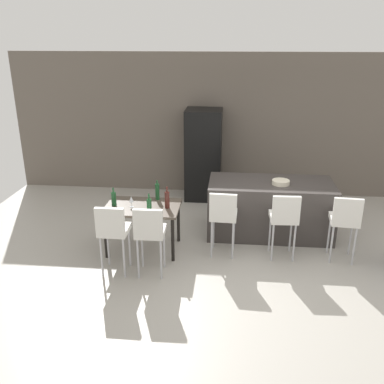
{
  "coord_description": "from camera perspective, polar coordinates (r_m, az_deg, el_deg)",
  "views": [
    {
      "loc": [
        -0.36,
        -5.68,
        3.21
      ],
      "look_at": [
        -0.98,
        0.59,
        0.85
      ],
      "focal_mm": 39.41,
      "sensor_mm": 36.0,
      "label": 1
    }
  ],
  "objects": [
    {
      "name": "kitchen_island",
      "position": [
        7.24,
        10.47,
        -2.16
      ],
      "size": [
        2.05,
        0.96,
        0.92
      ],
      "primitive_type": "cube",
      "color": "#383330",
      "rests_on": "ground_plane"
    },
    {
      "name": "dining_chair_far",
      "position": [
        5.81,
        -5.75,
        -5.17
      ],
      "size": [
        0.41,
        0.41,
        1.05
      ],
      "color": "silver",
      "rests_on": "ground_plane"
    },
    {
      "name": "dining_table",
      "position": [
        6.55,
        -6.71,
        -2.55
      ],
      "size": [
        1.14,
        0.77,
        0.74
      ],
      "color": "#4C4238",
      "rests_on": "ground_plane"
    },
    {
      "name": "bar_chair_middle",
      "position": [
        6.37,
        12.38,
        -3.19
      ],
      "size": [
        0.42,
        0.42,
        1.05
      ],
      "color": "silver",
      "rests_on": "ground_plane"
    },
    {
      "name": "wine_bottle_far",
      "position": [
        6.56,
        -10.54,
        -0.89
      ],
      "size": [
        0.07,
        0.07,
        0.29
      ],
      "color": "#194723",
      "rests_on": "dining_table"
    },
    {
      "name": "refrigerator",
      "position": [
        8.59,
        1.56,
        5.06
      ],
      "size": [
        0.72,
        0.68,
        1.84
      ],
      "primitive_type": "cube",
      "color": "black",
      "rests_on": "ground_plane"
    },
    {
      "name": "wine_bottle_corner",
      "position": [
        6.2,
        -5.82,
        -1.88
      ],
      "size": [
        0.07,
        0.07,
        0.31
      ],
      "color": "#194723",
      "rests_on": "dining_table"
    },
    {
      "name": "wine_glass_left",
      "position": [
        6.45,
        -8.22,
        -0.99
      ],
      "size": [
        0.07,
        0.07,
        0.17
      ],
      "color": "silver",
      "rests_on": "dining_table"
    },
    {
      "name": "back_wall",
      "position": [
        8.88,
        7.95,
        8.91
      ],
      "size": [
        10.0,
        0.12,
        2.9
      ],
      "primitive_type": "cube",
      "color": "#665B51",
      "rests_on": "ground_plane"
    },
    {
      "name": "bar_chair_left",
      "position": [
        6.32,
        4.25,
        -2.93
      ],
      "size": [
        0.42,
        0.42,
        1.05
      ],
      "color": "silver",
      "rests_on": "ground_plane"
    },
    {
      "name": "dining_chair_near",
      "position": [
        5.93,
        -10.67,
        -4.89
      ],
      "size": [
        0.4,
        0.4,
        1.05
      ],
      "color": "silver",
      "rests_on": "ground_plane"
    },
    {
      "name": "bar_chair_right",
      "position": [
        6.54,
        20.01,
        -3.37
      ],
      "size": [
        0.43,
        0.43,
        1.05
      ],
      "color": "silver",
      "rests_on": "ground_plane"
    },
    {
      "name": "wine_bottle_near",
      "position": [
        6.36,
        -3.39,
        -1.05
      ],
      "size": [
        0.07,
        0.07,
        0.34
      ],
      "color": "#471E19",
      "rests_on": "dining_table"
    },
    {
      "name": "wine_bottle_middle",
      "position": [
        6.7,
        -4.71,
        0.07
      ],
      "size": [
        0.07,
        0.07,
        0.32
      ],
      "color": "#194723",
      "rests_on": "dining_table"
    },
    {
      "name": "ground_plane",
      "position": [
        6.53,
        8.16,
        -9.12
      ],
      "size": [
        10.0,
        10.0,
        0.0
      ],
      "primitive_type": "plane",
      "color": "#ADA89E"
    },
    {
      "name": "fruit_bowl",
      "position": [
        7.0,
        11.92,
        1.3
      ],
      "size": [
        0.29,
        0.29,
        0.07
      ],
      "primitive_type": "cylinder",
      "color": "beige",
      "rests_on": "kitchen_island"
    }
  ]
}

